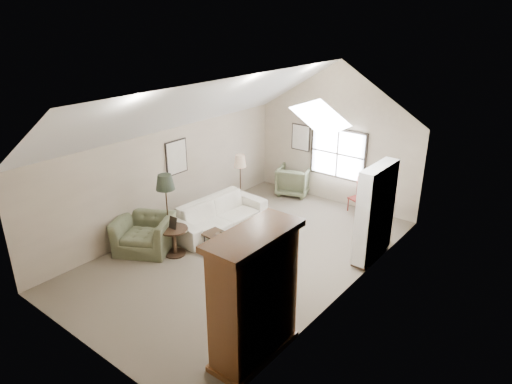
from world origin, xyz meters
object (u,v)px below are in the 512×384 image
Objects in this scene: coffee_table at (220,244)px; sofa at (219,215)px; armchair_near at (144,234)px; armoire at (254,296)px; armchair_far at (294,180)px; side_table at (174,241)px; side_chair at (357,196)px.

sofa is at bearing 133.51° from coffee_table.
sofa is at bearing 42.41° from armchair_near.
armoire is 3.51m from coffee_table.
armchair_near is 1.48× the size of coffee_table.
armchair_far reaches higher than side_table.
armchair_far is at bearing -160.64° from side_chair.
side_table is at bearing -8.62° from armchair_near.
sofa is at bearing 139.68° from armoire.
armoire is at bearing -44.73° from armchair_near.
armchair_near is (-0.61, -1.87, 0.02)m from sofa.
armchair_far reaches higher than sofa.
armchair_far is 1.00× the size of side_chair.
armoire is at bearing -58.86° from side_chair.
side_chair reaches higher than side_table.
armoire is 2.32× the size of side_chair.
side_table reaches higher than coffee_table.
armoire is at bearing -38.08° from coffee_table.
sofa is 2.77× the size of armchair_far.
side_chair is (-1.27, 6.10, -0.63)m from armoire.
sofa is 2.76× the size of side_chair.
armoire is 3.36× the size of side_table.
side_chair reaches higher than coffee_table.
side_chair is at bearing 160.93° from armchair_far.
sofa is 1.97m from armchair_near.
coffee_table is 0.89× the size of side_chair.
armchair_far is at bearing 51.45° from armchair_near.
armchair_near is 1.32× the size of side_chair.
armoire is 6.26m from side_chair.
side_table is at bearing 69.98° from armchair_far.
armoire reaches higher than coffee_table.
sofa is at bearing 67.65° from armchair_far.
coffee_table is (-2.67, 2.10, -0.88)m from armoire.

